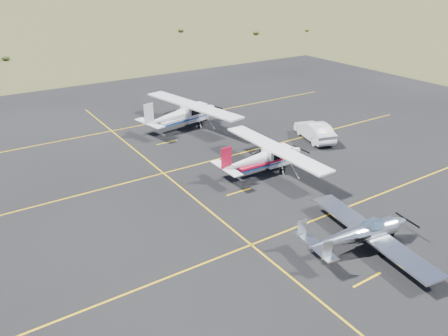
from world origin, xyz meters
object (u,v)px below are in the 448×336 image
object	(u,v)px
aircraft_cessna	(264,157)
sedan	(314,131)
aircraft_low_wing	(362,233)
aircraft_plain	(183,114)

from	to	relation	value
aircraft_cessna	sedan	size ratio (longest dim) A/B	2.17
aircraft_low_wing	aircraft_plain	xyz separation A→B (m)	(1.25, 22.67, 0.45)
aircraft_cessna	aircraft_plain	xyz separation A→B (m)	(-0.26, 12.13, 0.17)
aircraft_low_wing	sedan	size ratio (longest dim) A/B	1.83
aircraft_low_wing	aircraft_plain	size ratio (longest dim) A/B	0.73
aircraft_low_wing	sedan	xyz separation A→B (m)	(9.47, 13.48, -0.11)
aircraft_low_wing	aircraft_cessna	xyz separation A→B (m)	(1.50, 10.53, 0.28)
aircraft_plain	sedan	xyz separation A→B (m)	(8.22, -9.18, -0.56)
aircraft_cessna	sedan	xyz separation A→B (m)	(7.97, 2.95, -0.39)
aircraft_low_wing	sedan	distance (m)	16.48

